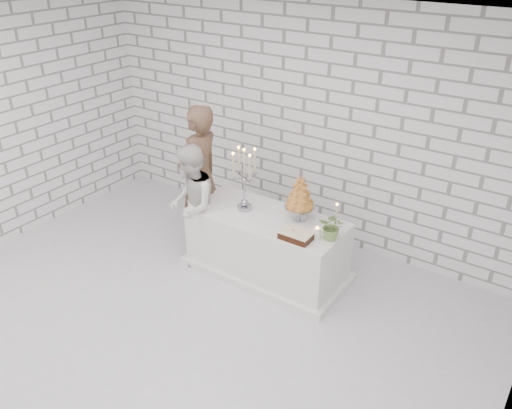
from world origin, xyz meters
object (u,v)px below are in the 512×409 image
cake_table (267,244)px  croquembouche (300,198)px  candelabra (244,180)px  bride (191,206)px  groom (199,178)px

cake_table → croquembouche: croquembouche is taller
candelabra → croquembouche: candelabra is taller
cake_table → bride: size_ratio=1.21×
bride → candelabra: size_ratio=1.97×
cake_table → candelabra: bearing=-179.7°
bride → croquembouche: bearing=77.1°
groom → cake_table: bearing=84.4°
cake_table → candelabra: candelabra is taller
bride → candelabra: candelabra is taller
croquembouche → groom: bearing=-177.6°
candelabra → groom: bearing=173.1°
cake_table → croquembouche: 0.74m
cake_table → croquembouche: bearing=23.9°
cake_table → groom: groom is taller
groom → bride: (0.18, -0.37, -0.18)m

